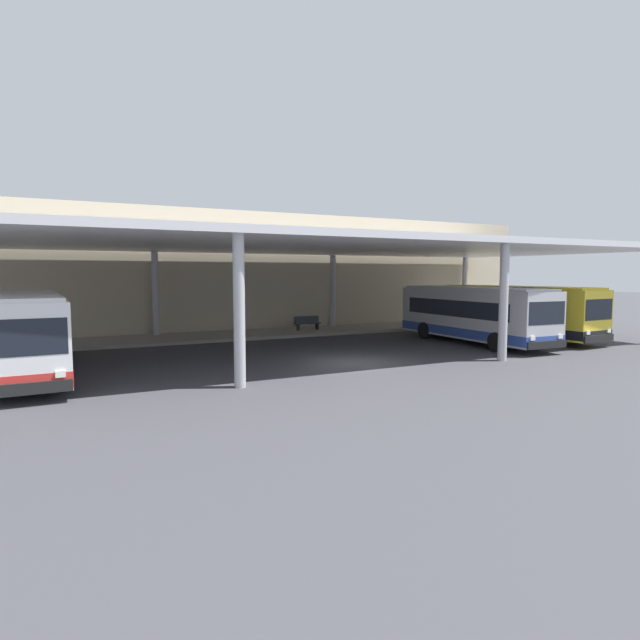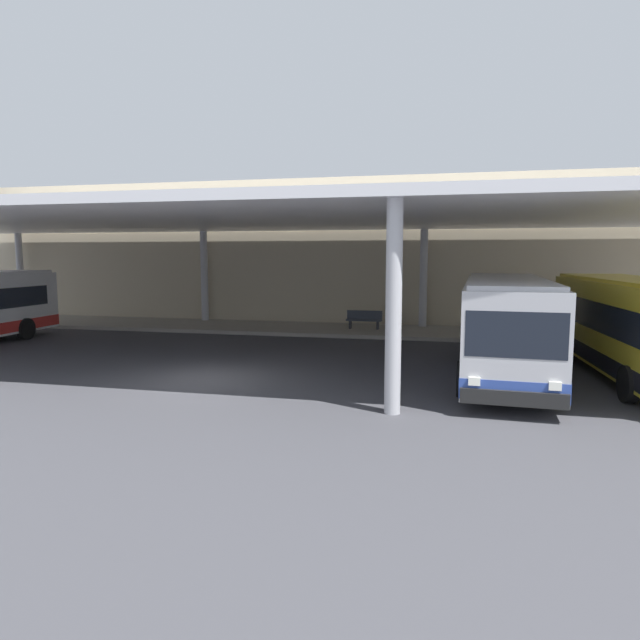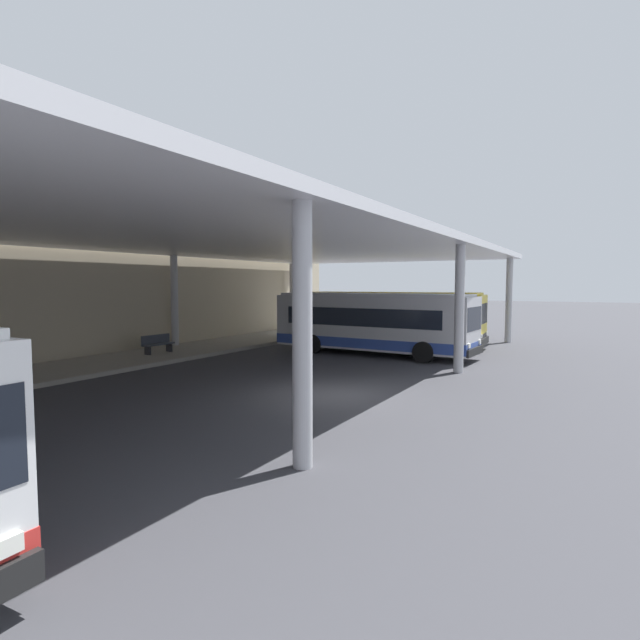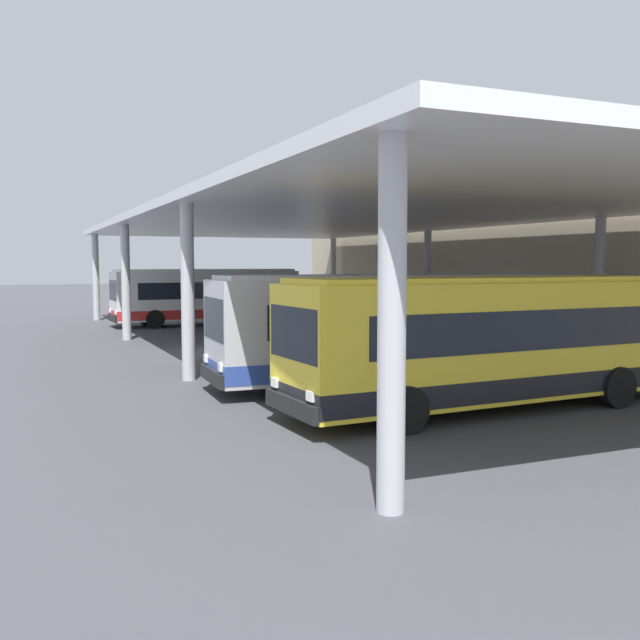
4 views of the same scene
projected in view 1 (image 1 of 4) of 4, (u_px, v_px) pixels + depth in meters
ground_plane at (356, 363)px, 23.19m from camera, size 200.00×200.00×0.00m
platform_kerb at (261, 334)px, 33.60m from camera, size 42.00×4.50×0.18m
station_building_facade at (244, 272)px, 36.14m from camera, size 48.00×1.60×8.12m
canopy_shelter at (303, 247)px, 27.61m from camera, size 40.00×17.00×5.55m
bus_nearest_bay at (25, 334)px, 19.85m from camera, size 2.97×10.61×3.17m
bus_second_bay at (473, 314)px, 29.66m from camera, size 3.08×10.64×3.17m
bus_middle_bay at (517, 311)px, 31.88m from camera, size 3.08×10.64×3.17m
bench_waiting at (307, 323)px, 35.12m from camera, size 1.80×0.45×0.92m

